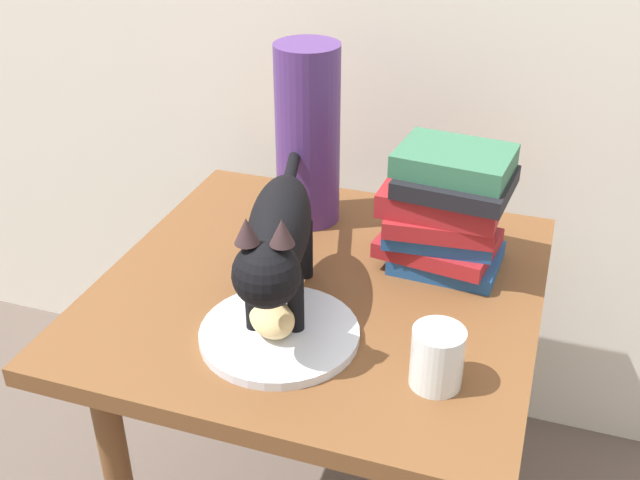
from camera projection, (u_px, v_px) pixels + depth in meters
side_table at (320, 324)px, 1.25m from camera, size 0.69×0.68×0.57m
plate at (280, 334)px, 1.09m from camera, size 0.23×0.23×0.01m
bread_roll at (272, 318)px, 1.07m from camera, size 0.10×0.10×0.05m
cat at (278, 236)px, 1.08m from camera, size 0.16×0.47×0.23m
book_stack at (446, 210)px, 1.21m from camera, size 0.21×0.17×0.21m
green_vase at (308, 136)px, 1.32m from camera, size 0.11×0.11×0.32m
candle_jar at (437, 360)px, 0.99m from camera, size 0.07×0.07×0.08m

